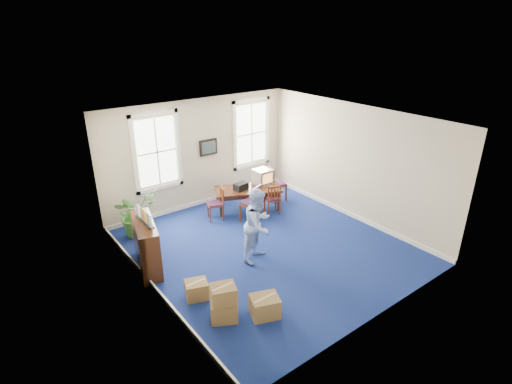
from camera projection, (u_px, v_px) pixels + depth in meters
floor at (267, 246)px, 9.95m from camera, size 6.50×6.50×0.00m
ceiling at (269, 120)px, 8.69m from camera, size 6.50×6.50×0.00m
wall_back at (199, 154)px, 11.70m from camera, size 6.50×0.00×6.50m
wall_front at (385, 244)px, 6.94m from camera, size 6.50×0.00×6.50m
wall_left at (146, 223)px, 7.66m from camera, size 0.00×6.50×6.50m
wall_right at (353, 162)px, 10.98m from camera, size 0.00×6.50×6.50m
baseboard_back at (202, 202)px, 12.29m from camera, size 6.00×0.04×0.12m
baseboard_left at (156, 289)px, 8.28m from camera, size 0.04×6.50×0.12m
baseboard_right at (347, 213)px, 11.57m from camera, size 0.04×6.50×0.12m
window_left at (157, 152)px, 10.85m from camera, size 1.40×0.12×2.20m
window_right at (251, 134)px, 12.62m from camera, size 1.40×0.12×2.20m
wall_picture at (208, 147)px, 11.77m from camera, size 0.58×0.06×0.48m
conference_table at (248, 198)px, 11.85m from camera, size 2.11×1.57×0.65m
crt_tv at (262, 177)px, 11.98m from camera, size 0.51×0.56×0.45m
game_console at (270, 181)px, 12.17m from camera, size 0.18×0.22×0.05m
equipment_bag at (241, 186)px, 11.59m from camera, size 0.44×0.32×0.20m
chair_near_left at (250, 203)px, 11.07m from camera, size 0.62×0.62×1.07m
chair_near_right at (272, 198)px, 11.54m from camera, size 0.53×0.53×0.91m
chair_end_left at (215, 203)px, 11.16m from camera, size 0.55×0.55×0.96m
chair_end_right at (277, 183)px, 12.40m from camera, size 0.59×0.59×1.07m
man at (258, 225)px, 9.14m from camera, size 1.05×0.95×1.76m
credenza at (146, 244)px, 8.93m from camera, size 0.78×1.54×1.16m
brochure_rack at (143, 214)px, 8.64m from camera, size 0.35×0.75×0.33m
potted_plant at (136, 213)px, 10.30m from camera, size 1.41×1.34×1.24m
cardboard_boxes at (229, 295)px, 7.57m from camera, size 1.78×1.78×0.77m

